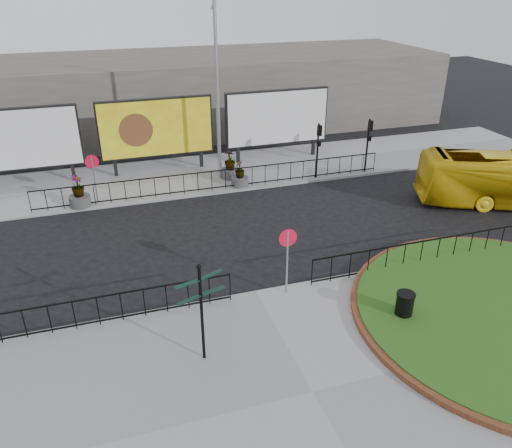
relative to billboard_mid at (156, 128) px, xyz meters
name	(u,v)px	position (x,y,z in m)	size (l,w,h in m)	color
ground	(256,293)	(1.50, -12.97, -2.60)	(90.00, 90.00, 0.00)	black
pavement_near	(313,393)	(1.50, -17.97, -2.54)	(30.00, 10.00, 0.12)	gray
pavement_far	(190,175)	(1.50, -0.97, -2.54)	(44.00, 6.00, 0.12)	gray
railing_near_left	(74,315)	(-4.50, -13.27, -1.93)	(10.00, 0.10, 1.10)	black
railing_near_right	(421,253)	(8.00, -13.27, -1.93)	(9.00, 0.10, 1.10)	black
railing_far	(219,180)	(2.50, -3.67, -1.93)	(18.00, 0.10, 1.10)	black
speed_sign_far	(93,169)	(-3.50, -3.57, -0.68)	(0.64, 0.07, 2.47)	gray
speed_sign_near	(288,247)	(2.50, -13.37, -0.68)	(0.64, 0.07, 2.47)	gray
billboard_left	(17,140)	(-7.00, 0.00, 0.00)	(6.20, 0.31, 4.10)	black
billboard_mid	(156,128)	(0.00, 0.00, 0.00)	(6.20, 0.31, 4.10)	black
billboard_right	(277,118)	(7.00, 0.00, 0.00)	(6.20, 0.31, 4.10)	black
lamp_post	(217,90)	(3.01, -1.97, 2.23)	(0.74, 0.18, 9.23)	gray
signal_pole_a	(318,143)	(8.00, -3.63, -0.50)	(0.22, 0.26, 3.00)	black
signal_pole_b	(369,138)	(11.00, -3.63, -0.50)	(0.22, 0.26, 3.00)	black
building_backdrop	(160,94)	(1.50, 9.03, -0.10)	(40.00, 10.00, 5.00)	#645E57
fingerpost_sign	(201,303)	(-0.97, -15.76, -0.57)	(1.46, 0.68, 3.17)	black
litter_bin	(404,306)	(5.53, -15.97, -1.98)	(0.60, 0.60, 0.99)	black
planter_a	(79,195)	(-4.31, -3.57, -1.90)	(1.00, 1.00, 1.56)	#4C4C4F
planter_b	(230,167)	(3.50, -2.22, -1.87)	(0.97, 0.97, 1.58)	#4C4C4F
planter_c	(240,177)	(3.70, -3.45, -1.99)	(0.90, 0.90, 1.37)	#4C4C4F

